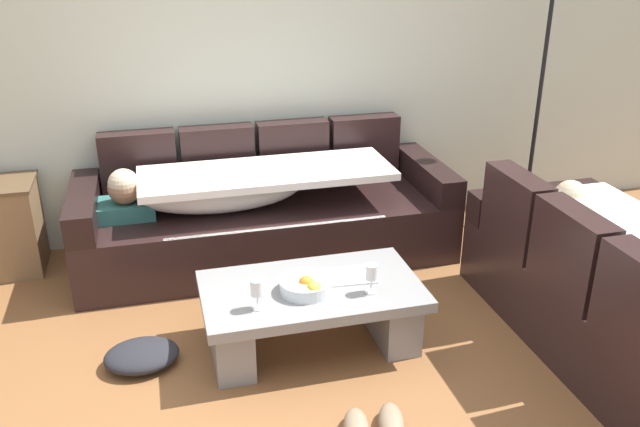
% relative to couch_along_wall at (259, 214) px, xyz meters
% --- Properties ---
extents(ground_plane, '(14.00, 14.00, 0.00)m').
position_rel_couch_along_wall_xyz_m(ground_plane, '(-0.19, -1.63, -0.33)').
color(ground_plane, brown).
extents(back_wall, '(9.00, 0.10, 2.70)m').
position_rel_couch_along_wall_xyz_m(back_wall, '(-0.19, 0.52, 1.02)').
color(back_wall, beige).
rests_on(back_wall, ground_plane).
extents(couch_along_wall, '(2.59, 0.92, 0.88)m').
position_rel_couch_along_wall_xyz_m(couch_along_wall, '(0.00, 0.00, 0.00)').
color(couch_along_wall, black).
rests_on(couch_along_wall, ground_plane).
extents(couch_near_window, '(0.92, 2.03, 0.88)m').
position_rel_couch_along_wall_xyz_m(couch_near_window, '(1.71, -1.63, 0.01)').
color(couch_near_window, black).
rests_on(couch_near_window, ground_plane).
extents(coffee_table, '(1.20, 0.68, 0.38)m').
position_rel_couch_along_wall_xyz_m(coffee_table, '(0.09, -1.18, -0.09)').
color(coffee_table, gray).
rests_on(coffee_table, ground_plane).
extents(fruit_bowl, '(0.28, 0.28, 0.10)m').
position_rel_couch_along_wall_xyz_m(fruit_bowl, '(0.04, -1.24, 0.09)').
color(fruit_bowl, silver).
rests_on(fruit_bowl, coffee_table).
extents(wine_glass_near_left, '(0.07, 0.07, 0.17)m').
position_rel_couch_along_wall_xyz_m(wine_glass_near_left, '(-0.24, -1.34, 0.17)').
color(wine_glass_near_left, silver).
rests_on(wine_glass_near_left, coffee_table).
extents(wine_glass_near_right, '(0.07, 0.07, 0.17)m').
position_rel_couch_along_wall_xyz_m(wine_glass_near_right, '(0.38, -1.33, 0.17)').
color(wine_glass_near_right, silver).
rests_on(wine_glass_near_right, coffee_table).
extents(open_magazine, '(0.30, 0.23, 0.01)m').
position_rel_couch_along_wall_xyz_m(open_magazine, '(0.32, -1.13, 0.06)').
color(open_magazine, white).
rests_on(open_magazine, coffee_table).
extents(floor_lamp, '(0.33, 0.31, 1.95)m').
position_rel_couch_along_wall_xyz_m(floor_lamp, '(2.15, 0.08, 0.79)').
color(floor_lamp, black).
rests_on(floor_lamp, ground_plane).
extents(pair_of_shoes, '(0.35, 0.30, 0.09)m').
position_rel_couch_along_wall_xyz_m(pair_of_shoes, '(0.19, -1.96, -0.28)').
color(pair_of_shoes, '#8C7259').
rests_on(pair_of_shoes, ground_plane).
extents(crumpled_garment, '(0.40, 0.32, 0.12)m').
position_rel_couch_along_wall_xyz_m(crumpled_garment, '(-0.85, -1.14, -0.27)').
color(crumpled_garment, '#232328').
rests_on(crumpled_garment, ground_plane).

